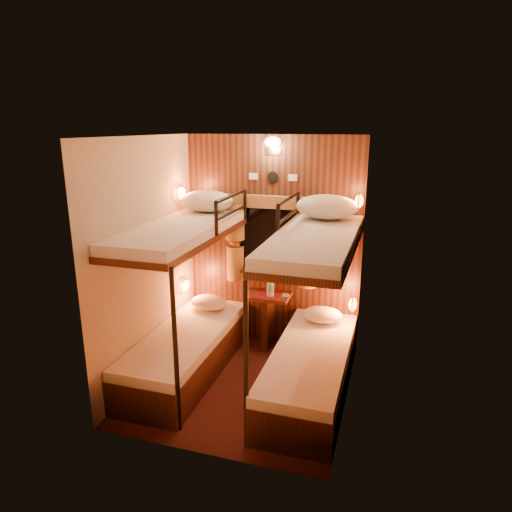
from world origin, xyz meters
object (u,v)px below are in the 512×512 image
(bunk_left, at_px, (186,322))
(table, at_px, (268,313))
(bunk_right, at_px, (311,339))
(bottle_right, at_px, (271,287))
(bottle_left, at_px, (270,287))

(bunk_left, bearing_deg, table, 50.33)
(bunk_right, relative_size, table, 2.90)
(bunk_left, height_order, bottle_right, bunk_left)
(bunk_left, relative_size, bunk_right, 1.00)
(bottle_left, xyz_separation_m, bottle_right, (0.02, -0.04, 0.02))
(bunk_right, xyz_separation_m, table, (-0.65, 0.78, -0.14))
(bunk_left, xyz_separation_m, bunk_right, (1.30, 0.00, 0.00))
(table, xyz_separation_m, bottle_right, (0.05, -0.05, 0.35))
(bunk_right, bearing_deg, table, 129.67)
(bunk_left, distance_m, bottle_right, 1.03)
(bottle_right, bearing_deg, table, 133.61)
(bunk_right, xyz_separation_m, bottle_left, (-0.62, 0.77, 0.19))
(bunk_right, height_order, bottle_left, bunk_right)
(bottle_left, relative_size, bottle_right, 0.86)
(bottle_left, bearing_deg, bunk_right, -51.03)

